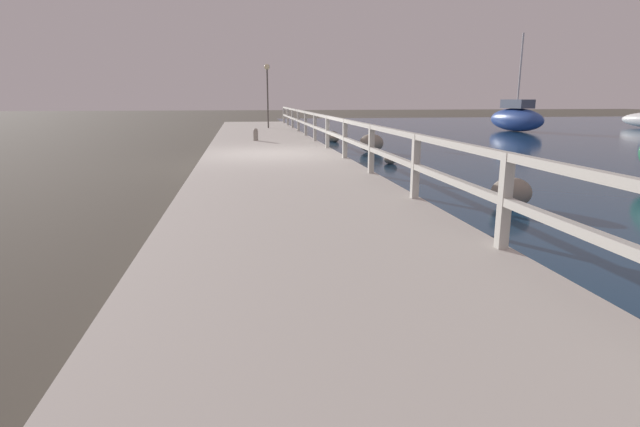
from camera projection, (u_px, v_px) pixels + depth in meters
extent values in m
plane|color=#4C473D|center=(273.00, 165.00, 13.02)|extent=(120.00, 120.00, 0.00)
cube|color=beige|center=(273.00, 159.00, 12.99)|extent=(3.53, 36.00, 0.30)
cube|color=beige|center=(505.00, 201.00, 4.70)|extent=(0.10, 0.10, 0.92)
cube|color=beige|center=(415.00, 166.00, 7.10)|extent=(0.10, 0.10, 0.92)
cube|color=beige|center=(371.00, 149.00, 9.50)|extent=(0.10, 0.10, 0.92)
cube|color=beige|center=(345.00, 139.00, 11.90)|extent=(0.10, 0.10, 0.92)
cube|color=beige|center=(327.00, 132.00, 14.30)|extent=(0.10, 0.10, 0.92)
cube|color=beige|center=(315.00, 127.00, 16.70)|extent=(0.10, 0.10, 0.92)
cube|color=beige|center=(306.00, 123.00, 19.10)|extent=(0.10, 0.10, 0.92)
cube|color=beige|center=(298.00, 120.00, 21.49)|extent=(0.10, 0.10, 0.92)
cube|color=beige|center=(293.00, 118.00, 23.89)|extent=(0.10, 0.10, 0.92)
cube|color=beige|center=(288.00, 116.00, 26.29)|extent=(0.10, 0.10, 0.92)
cube|color=beige|center=(284.00, 115.00, 28.69)|extent=(0.10, 0.10, 0.92)
cube|color=beige|center=(336.00, 119.00, 13.00)|extent=(0.09, 32.50, 0.08)
cube|color=beige|center=(335.00, 135.00, 13.10)|extent=(0.09, 32.50, 0.08)
ellipsoid|color=gray|center=(334.00, 138.00, 19.83)|extent=(0.41, 0.37, 0.31)
ellipsoid|color=slate|center=(332.00, 136.00, 20.48)|extent=(0.52, 0.46, 0.39)
ellipsoid|color=gray|center=(371.00, 143.00, 16.08)|extent=(0.78, 0.70, 0.59)
ellipsoid|color=gray|center=(391.00, 159.00, 13.24)|extent=(0.37, 0.33, 0.28)
ellipsoid|color=gray|center=(511.00, 193.00, 7.96)|extent=(0.64, 0.58, 0.48)
ellipsoid|color=#666056|center=(329.00, 134.00, 22.18)|extent=(0.39, 0.35, 0.29)
cylinder|color=gray|center=(256.00, 136.00, 16.83)|extent=(0.16, 0.16, 0.31)
sphere|color=gray|center=(256.00, 130.00, 16.79)|extent=(0.15, 0.15, 0.15)
cylinder|color=#514C47|center=(268.00, 99.00, 23.68)|extent=(0.07, 0.07, 2.70)
sphere|color=beige|center=(267.00, 67.00, 23.35)|extent=(0.26, 0.26, 0.26)
ellipsoid|color=#2D4C9E|center=(516.00, 120.00, 26.10)|extent=(1.83, 4.03, 1.18)
cube|color=#4C566B|center=(517.00, 104.00, 25.92)|extent=(1.12, 1.77, 0.45)
cylinder|color=silver|center=(520.00, 71.00, 25.55)|extent=(0.09, 0.09, 3.73)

